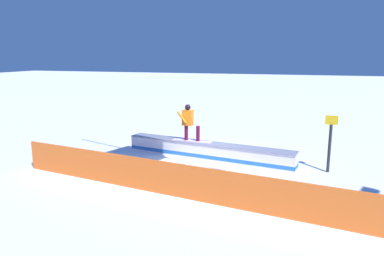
{
  "coord_description": "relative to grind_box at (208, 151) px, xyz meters",
  "views": [
    {
      "loc": [
        -3.42,
        12.8,
        3.92
      ],
      "look_at": [
        0.33,
        0.95,
        1.36
      ],
      "focal_mm": 33.64,
      "sensor_mm": 36.0,
      "label": 1
    }
  ],
  "objects": [
    {
      "name": "ground_plane",
      "position": [
        0.0,
        0.0,
        -0.29
      ],
      "size": [
        120.0,
        120.0,
        0.0
      ],
      "primitive_type": "plane",
      "color": "white"
    },
    {
      "name": "safety_fence",
      "position": [
        0.0,
        3.86,
        0.2
      ],
      "size": [
        11.02,
        1.82,
        0.97
      ],
      "primitive_type": "cube",
      "rotation": [
        0.0,
        0.0,
        -0.16
      ],
      "color": "orange",
      "rests_on": "ground_plane"
    },
    {
      "name": "grind_box",
      "position": [
        0.0,
        0.0,
        0.0
      ],
      "size": [
        6.68,
        1.69,
        0.63
      ],
      "color": "white",
      "rests_on": "ground_plane"
    },
    {
      "name": "snowboarder",
      "position": [
        0.79,
        -0.12,
        1.1
      ],
      "size": [
        1.61,
        0.42,
        1.42
      ],
      "color": "silver",
      "rests_on": "grind_box"
    },
    {
      "name": "trail_marker",
      "position": [
        -4.3,
        0.31,
        0.75
      ],
      "size": [
        0.4,
        0.1,
        1.94
      ],
      "color": "#262628",
      "rests_on": "ground_plane"
    }
  ]
}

